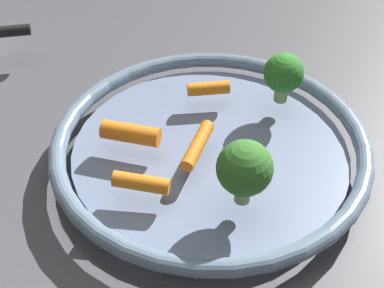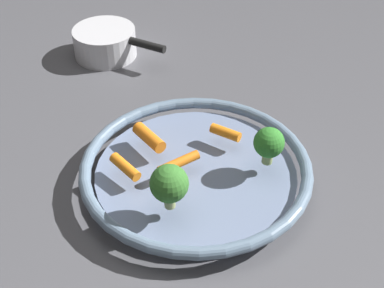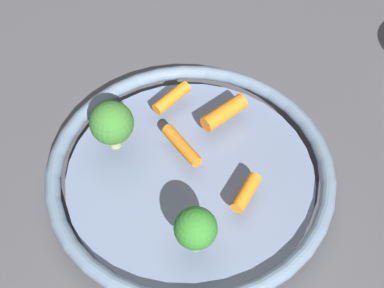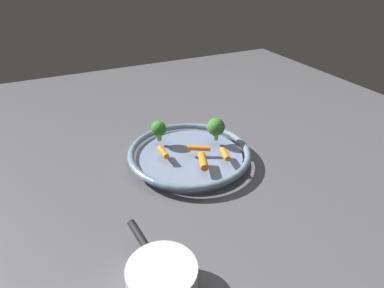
% 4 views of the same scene
% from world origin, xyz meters
% --- Properties ---
extents(ground_plane, '(1.97, 1.97, 0.00)m').
position_xyz_m(ground_plane, '(0.00, 0.00, 0.00)').
color(ground_plane, '#4C4C51').
extents(serving_bowl, '(0.36, 0.36, 0.04)m').
position_xyz_m(serving_bowl, '(0.00, 0.00, 0.02)').
color(serving_bowl, slate).
rests_on(serving_bowl, ground_plane).
extents(baby_carrot_back, '(0.07, 0.04, 0.02)m').
position_xyz_m(baby_carrot_back, '(0.02, -0.02, 0.05)').
color(baby_carrot_back, orange).
rests_on(baby_carrot_back, serving_bowl).
extents(baby_carrot_near_rim, '(0.02, 0.05, 0.02)m').
position_xyz_m(baby_carrot_near_rim, '(-0.08, 0.01, 0.05)').
color(baby_carrot_near_rim, orange).
rests_on(baby_carrot_near_rim, serving_bowl).
extents(baby_carrot_center, '(0.04, 0.07, 0.02)m').
position_xyz_m(baby_carrot_center, '(-0.00, -0.09, 0.05)').
color(baby_carrot_center, orange).
rests_on(baby_carrot_center, serving_bowl).
extents(baby_carrot_left, '(0.03, 0.06, 0.02)m').
position_xyz_m(baby_carrot_left, '(0.07, -0.08, 0.05)').
color(baby_carrot_left, orange).
rests_on(baby_carrot_left, serving_bowl).
extents(broccoli_floret_edge, '(0.05, 0.05, 0.06)m').
position_xyz_m(broccoli_floret_edge, '(-0.06, 0.09, 0.08)').
color(broccoli_floret_edge, '#94AC66').
rests_on(broccoli_floret_edge, serving_bowl).
extents(broccoli_floret_large, '(0.05, 0.05, 0.07)m').
position_xyz_m(broccoli_floret_large, '(0.10, 0.02, 0.08)').
color(broccoli_floret_large, '#99A766').
rests_on(broccoli_floret_large, serving_bowl).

